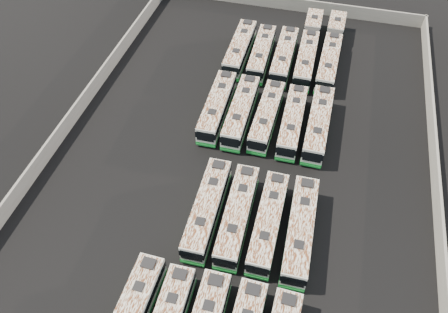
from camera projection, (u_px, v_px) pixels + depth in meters
ground at (239, 163)px, 52.24m from camera, size 140.00×140.00×0.00m
perimeter_wall at (239, 157)px, 51.41m from camera, size 45.20×73.20×2.20m
bus_midfront_left at (207, 209)px, 45.77m from camera, size 2.77×11.88×3.33m
bus_midfront_center at (237, 215)px, 45.25m from camera, size 2.75×11.73×3.29m
bus_midfront_right at (268, 222)px, 44.72m from camera, size 2.48×11.48×3.23m
bus_midfront_far_right at (300, 230)px, 44.05m from camera, size 2.82×11.93×3.34m
bus_midback_far_left at (217, 107)px, 56.34m from camera, size 2.76×11.87×3.33m
bus_midback_left at (241, 112)px, 55.73m from camera, size 2.59×11.86×3.34m
bus_midback_center at (267, 116)px, 55.27m from camera, size 2.67×11.49×3.22m
bus_midback_right at (292, 121)px, 54.62m from camera, size 2.59×11.46×3.22m
bus_midback_far_right at (318, 124)px, 54.16m from camera, size 2.62×11.98×3.37m
bus_back_far_left at (240, 49)px, 64.81m from camera, size 2.59×11.98×3.37m
bus_back_left at (261, 54)px, 64.14m from camera, size 2.74×11.61×3.26m
bus_back_center at (284, 56)px, 63.59m from camera, size 2.61×11.85×3.33m
bus_back_right at (308, 48)px, 65.06m from camera, size 2.71×18.14×3.28m
bus_back_far_right at (331, 51)px, 64.57m from camera, size 2.84×18.36×3.32m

